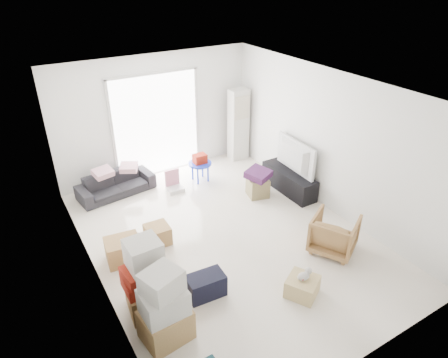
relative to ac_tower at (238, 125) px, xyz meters
The scene contains 20 objects.
room_shell 3.32m from the ac_tower, 126.35° to the right, with size 4.98×6.48×3.18m.
sliding_door 2.01m from the ac_tower, behind, with size 2.10×0.04×2.33m.
ac_tower is the anchor object (origin of this frame).
tv_console 2.04m from the ac_tower, 88.52° to the right, with size 0.42×1.39×0.46m, color black.
television 1.96m from the ac_tower, 88.52° to the right, with size 1.18×0.68×0.16m, color black.
sofa 3.20m from the ac_tower, behind, with size 1.59×0.46×0.62m, color #232227.
pillow_left 3.38m from the ac_tower, behind, with size 0.36×0.29×0.11m, color #EEADC1.
pillow_right 2.85m from the ac_tower, behind, with size 0.31×0.25×0.11m, color #EEADC1.
armchair 3.96m from the ac_tower, 98.55° to the right, with size 0.71×0.66×0.73m, color #A37848.
box_stack_a 5.57m from the ac_tower, 132.49° to the right, with size 0.66×0.57×1.11m.
box_stack_b 5.14m from the ac_tower, 136.95° to the right, with size 0.64×0.64×1.17m.
box_stack_c 4.43m from the ac_tower, 148.20° to the right, with size 0.60×0.52×0.40m.
loose_box 3.81m from the ac_tower, 144.77° to the right, with size 0.40×0.40×0.33m, color tan.
duffel_bag 4.77m from the ac_tower, 128.53° to the right, with size 0.55×0.33×0.35m, color black.
ottoman 1.98m from the ac_tower, 109.96° to the right, with size 0.40×0.40×0.40m, color olive.
blanket 1.91m from the ac_tower, 109.96° to the right, with size 0.44×0.44×0.14m, color #542154.
kids_table 1.53m from the ac_tower, 157.75° to the right, with size 0.51×0.51×0.64m.
toy_walker 2.27m from the ac_tower, 162.64° to the right, with size 0.35×0.31×0.45m.
wood_crate 4.79m from the ac_tower, 111.25° to the right, with size 0.43×0.43×0.29m, color #D6BA7B.
plush_bunny 4.75m from the ac_tower, 110.94° to the right, with size 0.27×0.15×0.14m.
Camera 1 is at (-3.02, -4.92, 4.36)m, focal length 32.00 mm.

